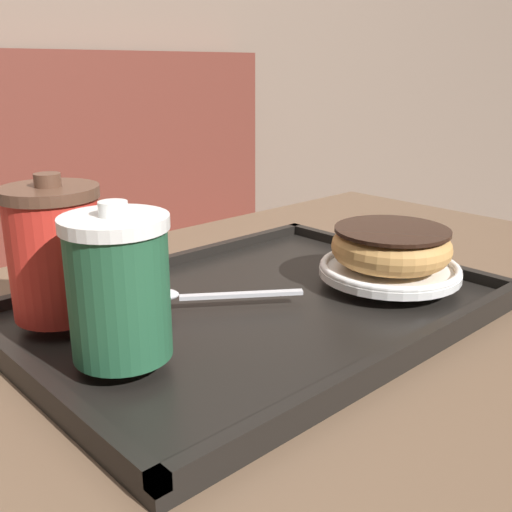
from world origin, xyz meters
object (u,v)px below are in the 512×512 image
coffee_cup_rear (55,251)px  spoon (186,295)px  donut_chocolate_glazed (391,246)px  coffee_cup_front (119,287)px

coffee_cup_rear → spoon: (0.11, -0.05, -0.06)m
coffee_cup_rear → spoon: bearing=-25.3°
donut_chocolate_glazed → coffee_cup_front: bearing=174.0°
coffee_cup_front → spoon: bearing=29.8°
spoon → donut_chocolate_glazed: bearing=-169.3°
coffee_cup_front → donut_chocolate_glazed: 0.31m
coffee_cup_front → donut_chocolate_glazed: (0.31, -0.03, -0.02)m
spoon → coffee_cup_front: bearing=65.2°
coffee_cup_front → coffee_cup_rear: 0.11m
coffee_cup_front → spoon: coffee_cup_front is taller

